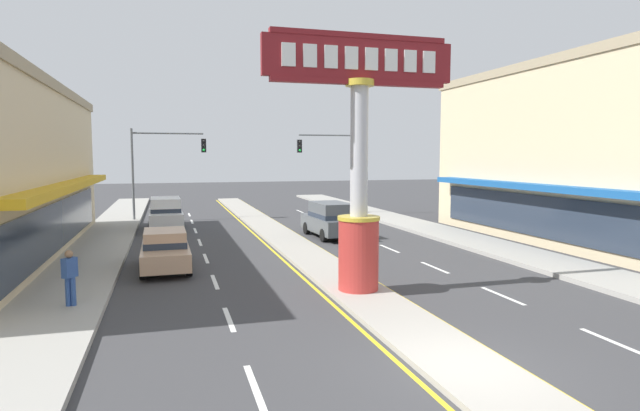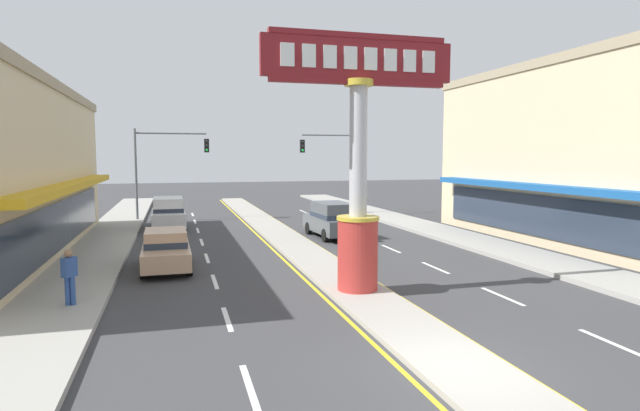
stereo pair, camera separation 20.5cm
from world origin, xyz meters
The scene contains 13 objects.
ground_plane centered at (0.00, 0.00, 0.00)m, with size 160.00×160.00×0.00m, color #3A3A3D.
median_strip centered at (0.00, 18.00, 0.07)m, with size 1.95×52.00×0.14m, color #A39E93.
sidewalk_left centered at (-9.00, 16.00, 0.09)m, with size 2.85×60.00×0.18m, color #9E9B93.
sidewalk_right centered at (9.00, 16.00, 0.09)m, with size 2.85×60.00×0.18m, color #9E9B93.
lane_markings centered at (0.00, 16.65, 0.00)m, with size 8.69×52.00×0.01m.
district_sign centered at (0.00, 6.32, 3.88)m, with size 6.12×1.34×7.98m.
storefront_right centered at (15.15, 12.79, 4.53)m, with size 8.45×18.60×9.07m.
traffic_light_left_side centered at (-6.21, 27.63, 4.25)m, with size 4.86×0.46×6.20m.
traffic_light_right_side centered at (6.21, 27.69, 4.25)m, with size 4.86×0.46×6.20m.
sedan_near_right_lane centered at (-5.93, 11.76, 0.79)m, with size 1.88×4.32×1.53m.
suv_far_right_lane centered at (-5.93, 23.42, 0.98)m, with size 2.04×4.64×1.90m.
suv_near_left_lane centered at (2.63, 17.76, 0.98)m, with size 2.16×4.70×1.90m.
pedestrian_near_kerb centered at (-8.48, 6.70, 1.08)m, with size 0.42×0.45×1.59m.
Camera 2 is at (-5.57, -9.25, 4.39)m, focal length 29.56 mm.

